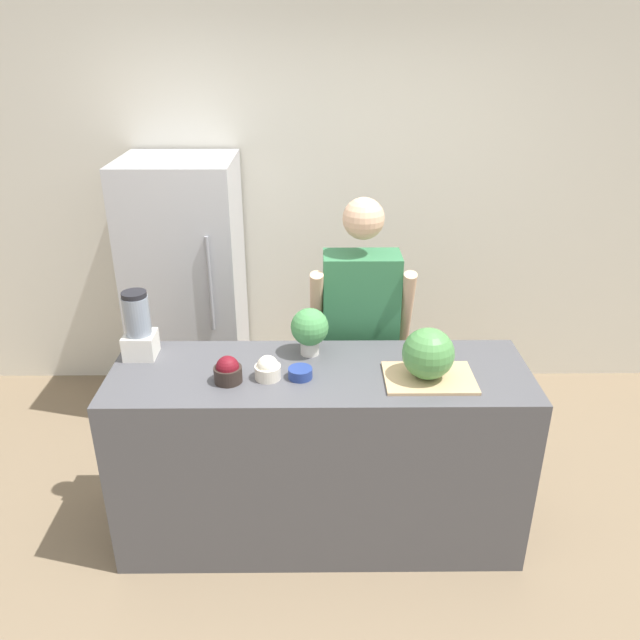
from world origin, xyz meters
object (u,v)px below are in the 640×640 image
object	(u,v)px
bowl_small_blue	(300,373)
blender	(138,328)
person	(360,341)
potted_plant	(310,329)
refrigerator	(188,289)
bowl_cream	(268,369)
bowl_cherries	(228,371)
watermelon	(428,354)

from	to	relation	value
bowl_small_blue	blender	bearing A→B (deg)	164.42
person	potted_plant	world-z (taller)	person
refrigerator	bowl_cream	world-z (taller)	refrigerator
refrigerator	bowl_cherries	distance (m)	1.44
bowl_small_blue	blender	world-z (taller)	blender
bowl_cream	bowl_small_blue	size ratio (longest dim) A/B	1.08
person	bowl_small_blue	size ratio (longest dim) A/B	14.74
blender	bowl_small_blue	bearing A→B (deg)	-15.58
refrigerator	bowl_cream	xyz separation A→B (m)	(0.62, -1.33, 0.15)
bowl_small_blue	potted_plant	xyz separation A→B (m)	(0.04, 0.23, 0.11)
person	potted_plant	xyz separation A→B (m)	(-0.27, -0.34, 0.24)
bowl_cream	bowl_cherries	bearing A→B (deg)	-171.01
refrigerator	bowl_small_blue	size ratio (longest dim) A/B	15.22
refrigerator	blender	xyz separation A→B (m)	(-0.01, -1.11, 0.25)
person	watermelon	xyz separation A→B (m)	(0.26, -0.59, 0.24)
refrigerator	potted_plant	world-z (taller)	refrigerator
bowl_small_blue	potted_plant	bearing A→B (deg)	79.68
bowl_small_blue	blender	xyz separation A→B (m)	(-0.78, 0.22, 0.13)
bowl_cherries	bowl_small_blue	xyz separation A→B (m)	(0.33, 0.03, -0.03)
potted_plant	blender	bearing A→B (deg)	-178.94
refrigerator	person	size ratio (longest dim) A/B	1.03
watermelon	bowl_small_blue	distance (m)	0.59
person	bowl_cherries	xyz separation A→B (m)	(-0.64, -0.60, 0.16)
bowl_cream	watermelon	bearing A→B (deg)	-1.27
refrigerator	watermelon	distance (m)	1.92
watermelon	bowl_cherries	size ratio (longest dim) A/B	1.84
person	bowl_small_blue	world-z (taller)	person
watermelon	bowl_cherries	xyz separation A→B (m)	(-0.91, -0.01, -0.08)
refrigerator	bowl_cherries	world-z (taller)	refrigerator
person	watermelon	size ratio (longest dim) A/B	6.97
bowl_cream	bowl_small_blue	bearing A→B (deg)	1.03
watermelon	bowl_cream	distance (m)	0.73
bowl_cream	person	bearing A→B (deg)	51.02
blender	potted_plant	xyz separation A→B (m)	(0.83, 0.02, -0.02)
refrigerator	blender	bearing A→B (deg)	-90.53
watermelon	blender	xyz separation A→B (m)	(-1.36, 0.24, 0.02)
bowl_cream	refrigerator	bearing A→B (deg)	115.14
bowl_cherries	bowl_cream	bearing A→B (deg)	8.99
watermelon	bowl_cherries	world-z (taller)	watermelon
person	blender	distance (m)	1.18
watermelon	bowl_small_blue	size ratio (longest dim) A/B	2.11
refrigerator	person	bearing A→B (deg)	-34.82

